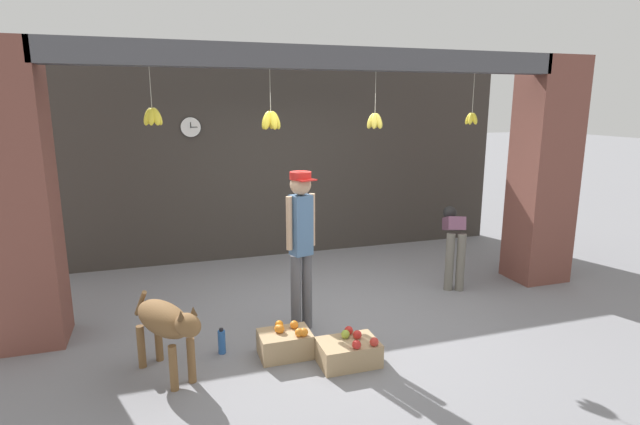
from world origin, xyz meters
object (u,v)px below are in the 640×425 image
at_px(dog, 166,323).
at_px(fruit_crate_apples, 349,351).
at_px(worker_stooping, 454,238).
at_px(fruit_crate_oranges, 285,343).
at_px(water_bottle, 222,342).
at_px(wall_clock, 191,127).
at_px(shopkeeper, 301,238).

distance_m(dog, fruit_crate_apples, 1.68).
relative_size(worker_stooping, fruit_crate_oranges, 2.01).
bearing_deg(dog, worker_stooping, 79.66).
xyz_separation_m(dog, water_bottle, (0.50, 0.28, -0.40)).
bearing_deg(wall_clock, fruit_crate_apples, -72.68).
bearing_deg(worker_stooping, dog, -138.03).
height_order(dog, worker_stooping, worker_stooping).
distance_m(shopkeeper, fruit_crate_apples, 1.25).
relative_size(shopkeeper, water_bottle, 6.62).
distance_m(worker_stooping, wall_clock, 4.01).
bearing_deg(dog, fruit_crate_apples, 51.09).
height_order(worker_stooping, fruit_crate_apples, worker_stooping).
relative_size(worker_stooping, water_bottle, 3.83).
xyz_separation_m(fruit_crate_oranges, wall_clock, (-0.58, 3.22, 1.92)).
relative_size(fruit_crate_oranges, water_bottle, 1.91).
bearing_deg(fruit_crate_oranges, wall_clock, 100.20).
xyz_separation_m(shopkeeper, water_bottle, (-0.89, -0.28, -0.90)).
bearing_deg(shopkeeper, worker_stooping, 179.57).
bearing_deg(water_bottle, dog, -150.39).
relative_size(shopkeeper, fruit_crate_oranges, 3.48).
distance_m(worker_stooping, fruit_crate_oranges, 2.90).
bearing_deg(dog, wall_clock, 142.26).
xyz_separation_m(water_bottle, wall_clock, (-0.00, 2.99, 1.93)).
height_order(worker_stooping, fruit_crate_oranges, worker_stooping).
relative_size(dog, wall_clock, 3.25).
height_order(shopkeeper, fruit_crate_oranges, shopkeeper).
height_order(shopkeeper, worker_stooping, shopkeeper).
relative_size(worker_stooping, fruit_crate_apples, 1.79).
height_order(dog, fruit_crate_apples, dog).
bearing_deg(fruit_crate_oranges, worker_stooping, 24.69).
height_order(fruit_crate_oranges, fruit_crate_apples, fruit_crate_oranges).
height_order(fruit_crate_apples, water_bottle, fruit_crate_apples).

